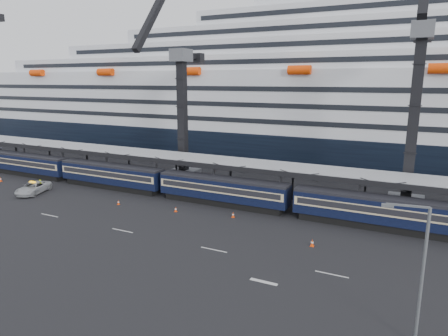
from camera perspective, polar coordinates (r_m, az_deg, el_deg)
The scene contains 15 objects.
ground at distance 44.49m, azimuth 3.30°, elevation -10.16°, with size 260.00×260.00×0.00m, color black.
lane_markings at distance 37.64m, azimuth 11.90°, elevation -14.83°, with size 111.00×4.27×0.02m.
train at distance 54.18m, azimuth 2.97°, elevation -3.51°, with size 133.05×3.00×4.05m.
canopy at distance 55.52m, azimuth 9.06°, elevation -0.02°, with size 130.00×6.25×5.53m.
cruise_ship at distance 85.68m, azimuth 15.06°, elevation 8.86°, with size 214.09×28.84×34.00m.
crane_dark_near at distance 67.12m, azimuth -6.16°, elevation 7.98°, with size 4.50×17.75×35.08m.
crane_dark_mid at distance 55.56m, azimuth 25.56°, elevation 7.40°, with size 4.50×18.24×39.64m.
pickup_truck at distance 68.08m, azimuth -25.61°, elevation -2.58°, with size 2.90×6.29×1.75m, color #A5A8AC.
worker at distance 69.22m, azimuth -24.70°, elevation -2.24°, with size 0.65×0.43×1.79m, color #CDF00C.
street_lamp at distance 28.90m, azimuth 26.01°, elevation -12.65°, with size 2.88×0.61×9.53m.
traffic_cone_a at distance 78.69m, azimuth -29.31°, elevation -1.40°, with size 0.42×0.42×0.84m.
traffic_cone_b at distance 58.03m, azimuth -14.85°, elevation -4.75°, with size 0.34×0.34×0.69m.
traffic_cone_c at distance 51.05m, azimuth 1.30°, elevation -6.69°, with size 0.36×0.36×0.72m.
traffic_cone_d at distance 53.54m, azimuth -6.92°, elevation -5.87°, with size 0.35×0.35×0.69m.
traffic_cone_e at distance 43.60m, azimuth 12.48°, elevation -10.37°, with size 0.40×0.40×0.81m.
Camera 1 is at (15.96, -37.84, 17.11)m, focal length 32.00 mm.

